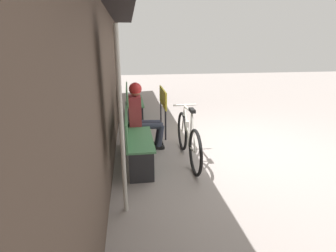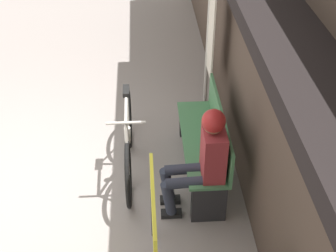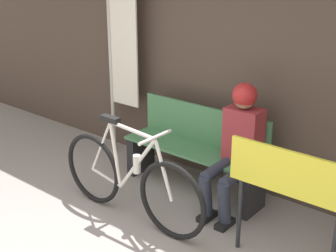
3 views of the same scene
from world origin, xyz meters
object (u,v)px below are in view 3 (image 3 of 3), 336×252
(park_bench_near, at_px, (195,152))
(person_seated, at_px, (238,141))
(banner_pole, at_px, (120,51))
(signboard, at_px, (289,182))
(bicycle, at_px, (129,181))

(park_bench_near, xyz_separation_m, person_seated, (0.56, -0.11, 0.31))
(banner_pole, xyz_separation_m, signboard, (2.54, -0.80, -0.53))
(bicycle, bearing_deg, park_bench_near, 82.64)
(park_bench_near, distance_m, person_seated, 0.65)
(park_bench_near, height_order, person_seated, person_seated)
(bicycle, distance_m, signboard, 1.49)
(bicycle, xyz_separation_m, person_seated, (0.67, 0.75, 0.33))
(bicycle, relative_size, person_seated, 1.37)
(park_bench_near, relative_size, banner_pole, 0.73)
(park_bench_near, distance_m, signboard, 1.49)
(banner_pole, bearing_deg, park_bench_near, -8.15)
(person_seated, xyz_separation_m, banner_pole, (-1.78, 0.29, 0.56))
(person_seated, height_order, banner_pole, banner_pole)
(bicycle, bearing_deg, banner_pole, 136.92)
(bicycle, height_order, person_seated, person_seated)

